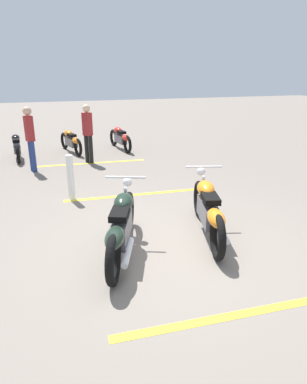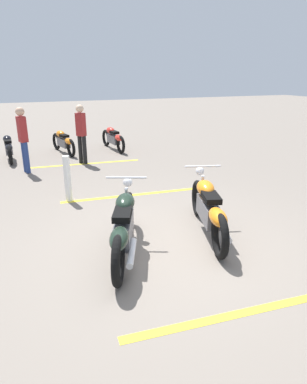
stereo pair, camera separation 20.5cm
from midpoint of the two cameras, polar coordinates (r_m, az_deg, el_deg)
name	(u,v)px [view 2 (the right image)]	position (r m, az deg, el deg)	size (l,w,h in m)	color
ground_plane	(170,245)	(5.34, 1.75, -8.89)	(60.00, 60.00, 0.00)	slate
motorcycle_bright_foreground	(209,209)	(5.52, 8.24, -2.81)	(2.16, 0.85, 1.04)	black
motorcycle_dark_foreground	(124,226)	(4.88, -6.21, -5.77)	(2.09, 0.99, 1.04)	black
motorcycle_row_far_left	(113,138)	(11.93, -7.25, 8.98)	(1.99, 0.35, 0.75)	black
motorcycle_row_left	(64,142)	(11.70, -15.38, 8.17)	(1.90, 0.51, 0.72)	black
motorcycle_row_center	(9,148)	(11.31, -23.71, 6.87)	(1.92, 0.27, 0.72)	black
bystander_near_row	(81,131)	(10.14, -12.65, 9.94)	(0.30, 0.29, 1.70)	black
bystander_secondary	(23,137)	(9.61, -21.69, 8.63)	(0.28, 0.25, 1.72)	navy
bollard_post	(68,179)	(7.20, -15.08, 2.16)	(0.14, 0.14, 0.96)	white
parking_stripe_near	(258,309)	(4.19, 15.73, -18.51)	(3.20, 0.12, 0.01)	yellow
parking_stripe_mid	(135,195)	(7.46, -3.87, -0.46)	(3.20, 0.12, 0.01)	yellow
parking_stripe_far	(86,164)	(10.25, -11.93, 4.67)	(3.20, 0.12, 0.01)	yellow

